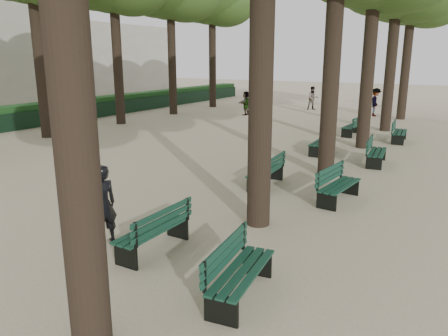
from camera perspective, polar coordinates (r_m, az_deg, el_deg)
The scene contains 17 objects.
ground at distance 8.59m, azimuth -13.92°, elevation -11.62°, with size 120.00×120.00×0.00m, color #C0AF91.
bench_left_0 at distance 8.70m, azimuth -9.20°, elevation -9.05°, with size 0.58×1.80×0.92m.
bench_left_1 at distance 12.87m, azimuth 5.45°, elevation -1.17°, with size 0.68×1.83×0.92m.
bench_left_2 at distance 17.57m, azimuth 12.53°, elevation 2.73°, with size 0.65×1.82×0.92m.
bench_left_3 at distance 22.07m, azimuth 16.34°, elevation 4.81°, with size 0.65×1.82×0.92m.
bench_right_0 at distance 7.08m, azimuth 2.26°, elevation -14.60°, with size 0.78×1.86×0.92m.
bench_right_1 at distance 11.82m, azimuth 14.76°, elevation -3.00°, with size 0.75×1.85×0.92m.
bench_right_2 at distance 16.29m, azimuth 19.28°, elevation 1.37°, with size 0.76×1.85×0.92m.
bench_right_3 at distance 21.02m, azimuth 21.90°, elevation 3.90°, with size 0.72×1.84×0.92m.
man_with_map at distance 9.10m, azimuth -15.62°, elevation -4.63°, with size 0.70×0.73×1.65m.
pedestrian_e at distance 28.76m, azimuth 2.88°, elevation 8.46°, with size 1.43×0.31×1.54m, color #262628.
pedestrian_b at distance 29.73m, azimuth 19.19°, elevation 8.12°, with size 1.15×0.36×1.78m, color #262628.
pedestrian_d at distance 35.95m, azimuth 20.44°, elevation 9.02°, with size 0.91×0.37×1.86m, color #262628.
pedestrian_a at distance 32.30m, azimuth 11.53°, elevation 8.93°, with size 0.80×0.33×1.65m, color #262628.
fence at distance 26.50m, azimuth -21.09°, elevation 6.33°, with size 0.08×42.00×0.90m, color black.
hedge at distance 27.02m, azimuth -22.06°, elevation 6.70°, with size 1.20×42.00×1.20m, color #174219.
building_far at distance 52.35m, azimuth -17.73°, elevation 13.45°, with size 12.00×16.00×7.00m, color #B7B2A3.
Camera 1 is at (5.51, -5.46, 3.70)m, focal length 35.00 mm.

